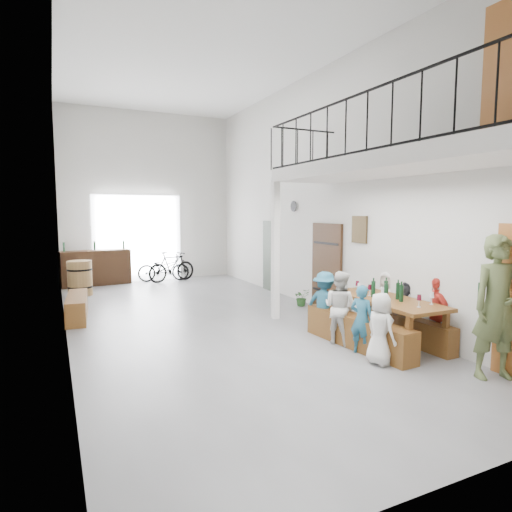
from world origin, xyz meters
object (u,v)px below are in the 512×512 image
serving_counter (96,268)px  bench_inner (357,332)px  tasting_table (386,303)px  oak_barrel (80,278)px  bicycle_near (164,268)px  side_bench (77,307)px  host_standing (497,307)px

serving_counter → bench_inner: bearing=-74.9°
tasting_table → oak_barrel: 8.20m
bench_inner → tasting_table: bearing=-7.4°
bicycle_near → side_bench: bearing=153.4°
serving_counter → bicycle_near: size_ratio=1.24×
host_standing → serving_counter: bearing=130.9°
bicycle_near → tasting_table: bearing=-159.6°
tasting_table → bench_inner: 0.73m
bench_inner → bicycle_near: bicycle_near is taller
host_standing → bicycle_near: size_ratio=1.19×
tasting_table → oak_barrel: (-4.49, 6.86, -0.23)m
tasting_table → bench_inner: (-0.58, 0.04, -0.44)m
host_standing → bicycle_near: bearing=120.6°
side_bench → host_standing: size_ratio=0.90×
side_bench → tasting_table: bearing=-41.4°
side_bench → bicycle_near: bicycle_near is taller
tasting_table → bench_inner: tasting_table is taller
serving_counter → bicycle_near: 2.08m
serving_counter → bicycle_near: serving_counter is taller
side_bench → serving_counter: size_ratio=0.87×
tasting_table → bicycle_near: bicycle_near is taller
side_bench → bicycle_near: (2.82, 4.14, 0.18)m
bench_inner → host_standing: (0.85, -1.85, 0.72)m
oak_barrel → side_bench: bearing=-94.4°
serving_counter → host_standing: (4.22, -10.27, 0.44)m
serving_counter → side_bench: bearing=-106.6°
serving_counter → bicycle_near: (2.07, -0.17, -0.11)m
side_bench → host_standing: host_standing is taller
bench_inner → bicycle_near: (-1.29, 8.25, 0.17)m
side_bench → oak_barrel: size_ratio=1.87×
side_bench → bicycle_near: size_ratio=1.07×
bench_inner → side_bench: (-4.12, 4.11, -0.01)m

